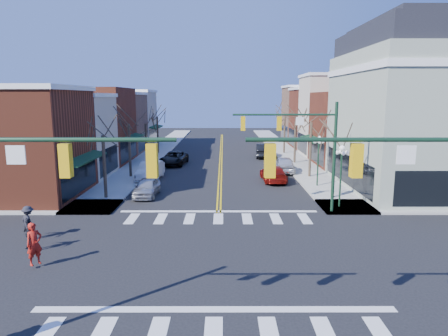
{
  "coord_description": "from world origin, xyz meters",
  "views": [
    {
      "loc": [
        0.33,
        -17.76,
        7.5
      ],
      "look_at": [
        0.36,
        8.54,
        2.8
      ],
      "focal_mm": 32.0,
      "sensor_mm": 36.0,
      "label": 1
    }
  ],
  "objects_px": {
    "car_right_near": "(273,174)",
    "pedestrian_dark_a": "(29,233)",
    "lamppost_midblock": "(318,152)",
    "car_left_near": "(147,187)",
    "car_left_far": "(174,158)",
    "pedestrian_dark_b": "(28,222)",
    "car_left_mid": "(150,171)",
    "lamppost_corner": "(341,166)",
    "car_right_mid": "(284,164)",
    "victorian_corner": "(425,107)",
    "pedestrian_red_a": "(34,244)",
    "car_right_far": "(263,150)"
  },
  "relations": [
    {
      "from": "car_right_near",
      "to": "pedestrian_dark_a",
      "type": "distance_m",
      "value": 21.64
    },
    {
      "from": "lamppost_midblock",
      "to": "car_left_near",
      "type": "height_order",
      "value": "lamppost_midblock"
    },
    {
      "from": "car_left_far",
      "to": "car_right_near",
      "type": "relative_size",
      "value": 1.1
    },
    {
      "from": "car_right_near",
      "to": "pedestrian_dark_a",
      "type": "bearing_deg",
      "value": 47.41
    },
    {
      "from": "lamppost_midblock",
      "to": "pedestrian_dark_b",
      "type": "distance_m",
      "value": 22.17
    },
    {
      "from": "car_left_mid",
      "to": "pedestrian_dark_b",
      "type": "distance_m",
      "value": 16.13
    },
    {
      "from": "car_left_far",
      "to": "lamppost_corner",
      "type": "bearing_deg",
      "value": -47.34
    },
    {
      "from": "pedestrian_dark_b",
      "to": "car_left_far",
      "type": "bearing_deg",
      "value": -63.91
    },
    {
      "from": "car_right_mid",
      "to": "car_right_near",
      "type": "bearing_deg",
      "value": 72.45
    },
    {
      "from": "victorian_corner",
      "to": "car_left_far",
      "type": "bearing_deg",
      "value": 151.46
    },
    {
      "from": "car_left_mid",
      "to": "pedestrian_dark_a",
      "type": "height_order",
      "value": "pedestrian_dark_a"
    },
    {
      "from": "pedestrian_red_a",
      "to": "pedestrian_dark_b",
      "type": "xyz_separation_m",
      "value": [
        -1.96,
        3.52,
        -0.11
      ]
    },
    {
      "from": "car_right_near",
      "to": "pedestrian_dark_b",
      "type": "height_order",
      "value": "pedestrian_dark_b"
    },
    {
      "from": "car_right_far",
      "to": "pedestrian_dark_b",
      "type": "distance_m",
      "value": 33.21
    },
    {
      "from": "car_left_far",
      "to": "pedestrian_dark_a",
      "type": "distance_m",
      "value": 25.76
    },
    {
      "from": "car_left_near",
      "to": "lamppost_corner",
      "type": "bearing_deg",
      "value": -12.85
    },
    {
      "from": "victorian_corner",
      "to": "car_left_near",
      "type": "relative_size",
      "value": 3.5
    },
    {
      "from": "car_left_mid",
      "to": "lamppost_corner",
      "type": "bearing_deg",
      "value": -31.44
    },
    {
      "from": "car_right_near",
      "to": "pedestrian_dark_b",
      "type": "xyz_separation_m",
      "value": [
        -14.8,
        -14.86,
        0.29
      ]
    },
    {
      "from": "car_right_far",
      "to": "lamppost_midblock",
      "type": "bearing_deg",
      "value": 103.44
    },
    {
      "from": "car_right_far",
      "to": "pedestrian_dark_b",
      "type": "bearing_deg",
      "value": 66.36
    },
    {
      "from": "car_right_near",
      "to": "pedestrian_dark_b",
      "type": "distance_m",
      "value": 20.98
    },
    {
      "from": "car_right_mid",
      "to": "pedestrian_dark_a",
      "type": "relative_size",
      "value": 3.03
    },
    {
      "from": "car_left_far",
      "to": "car_right_mid",
      "type": "xyz_separation_m",
      "value": [
        11.61,
        -4.55,
        0.07
      ]
    },
    {
      "from": "pedestrian_red_a",
      "to": "pedestrian_dark_a",
      "type": "height_order",
      "value": "pedestrian_red_a"
    },
    {
      "from": "lamppost_corner",
      "to": "car_right_far",
      "type": "relative_size",
      "value": 0.83
    },
    {
      "from": "car_left_far",
      "to": "car_left_mid",
      "type": "bearing_deg",
      "value": -92.71
    },
    {
      "from": "pedestrian_dark_b",
      "to": "car_right_far",
      "type": "bearing_deg",
      "value": -80.05
    },
    {
      "from": "car_left_mid",
      "to": "car_right_near",
      "type": "xyz_separation_m",
      "value": [
        11.2,
        -0.85,
        -0.13
      ]
    },
    {
      "from": "lamppost_midblock",
      "to": "pedestrian_dark_a",
      "type": "distance_m",
      "value": 22.51
    },
    {
      "from": "car_right_mid",
      "to": "car_left_near",
      "type": "bearing_deg",
      "value": 41.82
    },
    {
      "from": "pedestrian_dark_b",
      "to": "pedestrian_red_a",
      "type": "bearing_deg",
      "value": 156.62
    },
    {
      "from": "car_right_near",
      "to": "car_right_far",
      "type": "xyz_separation_m",
      "value": [
        0.54,
        14.58,
        0.15
      ]
    },
    {
      "from": "car_right_far",
      "to": "pedestrian_red_a",
      "type": "relative_size",
      "value": 2.71
    },
    {
      "from": "car_right_far",
      "to": "pedestrian_red_a",
      "type": "bearing_deg",
      "value": 71.78
    },
    {
      "from": "car_left_mid",
      "to": "pedestrian_dark_b",
      "type": "xyz_separation_m",
      "value": [
        -3.6,
        -15.72,
        0.16
      ]
    },
    {
      "from": "car_left_mid",
      "to": "pedestrian_red_a",
      "type": "bearing_deg",
      "value": -92.66
    },
    {
      "from": "lamppost_corner",
      "to": "car_right_far",
      "type": "height_order",
      "value": "lamppost_corner"
    },
    {
      "from": "car_right_mid",
      "to": "car_left_mid",
      "type": "bearing_deg",
      "value": 17.92
    },
    {
      "from": "car_left_far",
      "to": "car_right_near",
      "type": "distance_m",
      "value": 13.42
    },
    {
      "from": "lamppost_corner",
      "to": "pedestrian_dark_a",
      "type": "relative_size",
      "value": 2.74
    },
    {
      "from": "car_right_near",
      "to": "car_right_mid",
      "type": "distance_m",
      "value": 4.67
    },
    {
      "from": "car_left_near",
      "to": "pedestrian_dark_b",
      "type": "height_order",
      "value": "pedestrian_dark_b"
    },
    {
      "from": "victorian_corner",
      "to": "lamppost_corner",
      "type": "relative_size",
      "value": 3.29
    },
    {
      "from": "lamppost_corner",
      "to": "car_left_far",
      "type": "xyz_separation_m",
      "value": [
        -13.41,
        17.8,
        -2.22
      ]
    },
    {
      "from": "car_right_mid",
      "to": "pedestrian_dark_b",
      "type": "xyz_separation_m",
      "value": [
        -16.4,
        -19.25,
        0.18
      ]
    },
    {
      "from": "victorian_corner",
      "to": "pedestrian_dark_b",
      "type": "xyz_separation_m",
      "value": [
        -26.5,
        -12.0,
        -5.66
      ]
    },
    {
      "from": "lamppost_corner",
      "to": "car_right_far",
      "type": "distance_m",
      "value": 23.72
    },
    {
      "from": "victorian_corner",
      "to": "car_left_near",
      "type": "distance_m",
      "value": 22.97
    },
    {
      "from": "car_left_near",
      "to": "car_right_near",
      "type": "bearing_deg",
      "value": 28.9
    }
  ]
}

